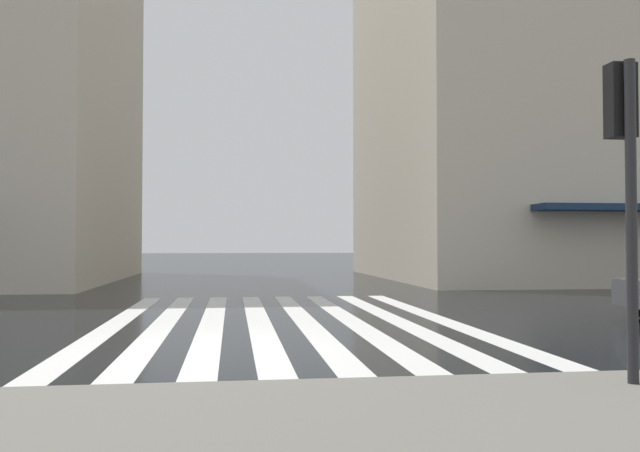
{
  "coord_description": "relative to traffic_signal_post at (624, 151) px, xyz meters",
  "views": [
    {
      "loc": [
        -10.53,
        -0.36,
        1.69
      ],
      "look_at": [
        3.35,
        -2.19,
        2.06
      ],
      "focal_mm": 37.26,
      "sensor_mm": 36.0,
      "label": 1
    }
  ],
  "objects": [
    {
      "name": "zebra_crossing",
      "position": [
        7.6,
        3.3,
        -2.73
      ],
      "size": [
        13.0,
        7.5,
        0.01
      ],
      "color": "silver",
      "rests_on": "ground_plane"
    },
    {
      "name": "ground_plane",
      "position": [
        3.6,
        4.73,
        -2.73
      ],
      "size": [
        220.0,
        220.0,
        0.0
      ],
      "primitive_type": "plane",
      "color": "black"
    },
    {
      "name": "haussmann_block_corner",
      "position": [
        24.45,
        -14.68,
        7.28
      ],
      "size": [
        17.91,
        23.53,
        20.46
      ],
      "color": "beige",
      "rests_on": "ground_plane"
    },
    {
      "name": "traffic_signal_post",
      "position": [
        0.0,
        0.0,
        0.0
      ],
      "size": [
        0.44,
        0.3,
        3.59
      ],
      "color": "#232326",
      "rests_on": "sidewalk_pavement"
    }
  ]
}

